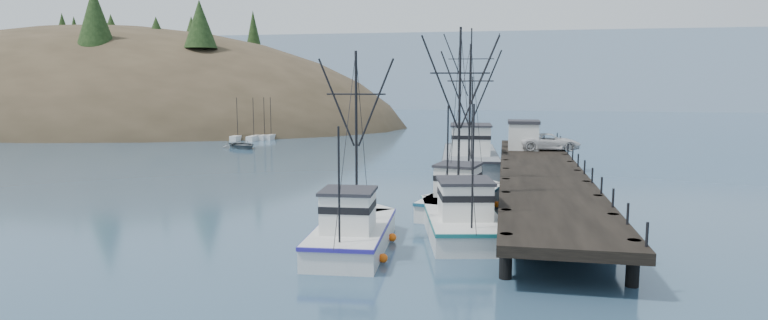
# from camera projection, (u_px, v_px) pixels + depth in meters

# --- Properties ---
(ground) EXTENTS (400.00, 400.00, 0.00)m
(ground) POSITION_uv_depth(u_px,v_px,m) (289.00, 241.00, 32.17)
(ground) COLOR navy
(ground) RESTS_ON ground
(pier) EXTENTS (6.00, 44.00, 2.00)m
(pier) POSITION_uv_depth(u_px,v_px,m) (541.00, 173.00, 44.77)
(pier) COLOR black
(pier) RESTS_ON ground
(headland) EXTENTS (134.80, 78.00, 51.00)m
(headland) POSITION_uv_depth(u_px,v_px,m) (79.00, 145.00, 123.80)
(headland) COLOR #382D1E
(headland) RESTS_ON ground
(distant_ridge) EXTENTS (360.00, 40.00, 26.00)m
(distant_ridge) POSITION_uv_depth(u_px,v_px,m) (501.00, 108.00, 195.47)
(distant_ridge) COLOR #9EB2C6
(distant_ridge) RESTS_ON ground
(distant_ridge_far) EXTENTS (180.00, 25.00, 18.00)m
(distant_ridge_far) POSITION_uv_depth(u_px,v_px,m) (362.00, 105.00, 219.80)
(distant_ridge_far) COLOR silver
(distant_ridge_far) RESTS_ON ground
(moored_sailboats) EXTENTS (23.29, 19.87, 6.35)m
(moored_sailboats) POSITION_uv_depth(u_px,v_px,m) (216.00, 134.00, 93.02)
(moored_sailboats) COLOR silver
(moored_sailboats) RESTS_ON ground
(trawler_near) EXTENTS (5.85, 11.92, 11.92)m
(trawler_near) POSITION_uv_depth(u_px,v_px,m) (460.00, 218.00, 34.02)
(trawler_near) COLOR silver
(trawler_near) RESTS_ON ground
(trawler_mid) EXTENTS (4.10, 10.42, 10.42)m
(trawler_mid) POSITION_uv_depth(u_px,v_px,m) (354.00, 232.00, 30.85)
(trawler_mid) COLOR silver
(trawler_mid) RESTS_ON ground
(trawler_far) EXTENTS (5.41, 11.11, 11.33)m
(trawler_far) POSITION_uv_depth(u_px,v_px,m) (464.00, 198.00, 39.91)
(trawler_far) COLOR silver
(trawler_far) RESTS_ON ground
(work_vessel) EXTENTS (6.13, 17.00, 13.98)m
(work_vessel) POSITION_uv_depth(u_px,v_px,m) (470.00, 157.00, 57.87)
(work_vessel) COLOR slate
(work_vessel) RESTS_ON ground
(pier_shed) EXTENTS (3.00, 3.20, 2.80)m
(pier_shed) POSITION_uv_depth(u_px,v_px,m) (523.00, 135.00, 57.68)
(pier_shed) COLOR silver
(pier_shed) RESTS_ON pier
(pickup_truck) EXTENTS (6.00, 3.30, 1.59)m
(pickup_truck) POSITION_uv_depth(u_px,v_px,m) (550.00, 142.00, 57.04)
(pickup_truck) COLOR silver
(pickup_truck) RESTS_ON pier
(motorboat) EXTENTS (6.64, 6.52, 1.13)m
(motorboat) POSITION_uv_depth(u_px,v_px,m) (242.00, 148.00, 76.83)
(motorboat) COLOR #505659
(motorboat) RESTS_ON ground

